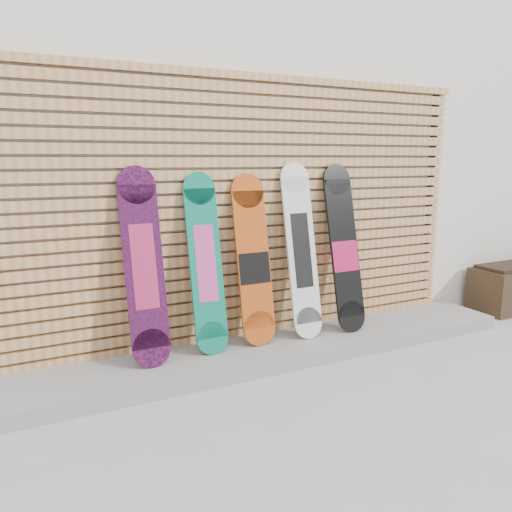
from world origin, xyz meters
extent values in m
plane|color=#959497|center=(0.00, 0.00, 0.00)|extent=(80.00, 80.00, 0.00)
cube|color=beige|center=(0.50, 3.50, 1.80)|extent=(12.00, 5.00, 3.60)
cube|color=gray|center=(-0.15, 0.68, 0.06)|extent=(4.60, 0.70, 0.12)
cube|color=#B27F4A|center=(-0.15, 0.97, 0.14)|extent=(4.20, 0.05, 0.08)
cube|color=#B27F4A|center=(-0.15, 0.97, 0.23)|extent=(4.20, 0.05, 0.08)
cube|color=#B27F4A|center=(-0.15, 0.97, 0.33)|extent=(4.20, 0.05, 0.07)
cube|color=#B27F4A|center=(-0.15, 0.97, 0.43)|extent=(4.20, 0.05, 0.07)
cube|color=#B27F4A|center=(-0.15, 0.97, 0.53)|extent=(4.20, 0.05, 0.07)
cube|color=#B27F4A|center=(-0.15, 0.97, 0.62)|extent=(4.20, 0.05, 0.07)
cube|color=#B27F4A|center=(-0.15, 0.97, 0.72)|extent=(4.20, 0.05, 0.07)
cube|color=#B27F4A|center=(-0.15, 0.97, 0.82)|extent=(4.20, 0.05, 0.07)
cube|color=#B27F4A|center=(-0.15, 0.97, 0.91)|extent=(4.20, 0.05, 0.07)
cube|color=#B27F4A|center=(-0.15, 0.97, 1.01)|extent=(4.20, 0.05, 0.08)
cube|color=#B27F4A|center=(-0.15, 0.97, 1.11)|extent=(4.20, 0.05, 0.08)
cube|color=#B27F4A|center=(-0.15, 0.97, 1.20)|extent=(4.20, 0.05, 0.08)
cube|color=#B27F4A|center=(-0.15, 0.97, 1.30)|extent=(4.20, 0.05, 0.08)
cube|color=#B27F4A|center=(-0.15, 0.97, 1.40)|extent=(4.20, 0.05, 0.08)
cube|color=#B27F4A|center=(-0.15, 0.97, 1.50)|extent=(4.20, 0.05, 0.08)
cube|color=#B27F4A|center=(-0.15, 0.97, 1.59)|extent=(4.20, 0.05, 0.08)
cube|color=#B27F4A|center=(-0.15, 0.97, 1.69)|extent=(4.20, 0.05, 0.08)
cube|color=#B27F4A|center=(-0.15, 0.97, 1.79)|extent=(4.20, 0.05, 0.08)
cube|color=#B27F4A|center=(-0.15, 0.97, 1.88)|extent=(4.20, 0.05, 0.08)
cube|color=#B27F4A|center=(-0.15, 0.97, 1.98)|extent=(4.20, 0.05, 0.08)
cube|color=#B27F4A|center=(-0.15, 0.97, 2.08)|extent=(4.20, 0.05, 0.08)
cube|color=#B27F4A|center=(-0.15, 0.97, 2.17)|extent=(4.20, 0.05, 0.08)
cube|color=black|center=(1.87, 0.99, 1.12)|extent=(0.06, 0.04, 2.23)
cube|color=#B27F4A|center=(-0.15, 0.97, 2.26)|extent=(4.26, 0.07, 0.06)
cube|color=black|center=(-1.12, 0.77, 0.85)|extent=(0.29, 0.28, 1.18)
cylinder|color=black|center=(-1.12, 0.65, 0.26)|extent=(0.29, 0.08, 0.28)
cylinder|color=black|center=(-1.12, 0.90, 1.43)|extent=(0.29, 0.08, 0.28)
cube|color=#A92150|center=(-1.12, 0.77, 0.85)|extent=(0.18, 0.16, 0.62)
cube|color=#0B6D54|center=(-0.63, 0.79, 0.82)|extent=(0.26, 0.25, 1.15)
cylinder|color=#0B6D54|center=(-0.63, 0.68, 0.25)|extent=(0.26, 0.07, 0.26)
cylinder|color=#0B6D54|center=(-0.63, 0.91, 1.39)|extent=(0.26, 0.07, 0.26)
cube|color=#D44B9B|center=(-0.63, 0.79, 0.82)|extent=(0.16, 0.14, 0.59)
cube|color=#AE4412|center=(-0.22, 0.79, 0.81)|extent=(0.29, 0.24, 1.11)
cylinder|color=#AE4412|center=(-0.22, 0.68, 0.26)|extent=(0.29, 0.08, 0.28)
cylinder|color=#AE4412|center=(-0.22, 0.91, 1.36)|extent=(0.29, 0.08, 0.28)
cube|color=black|center=(-0.22, 0.78, 0.74)|extent=(0.27, 0.08, 0.25)
cube|color=silver|center=(0.23, 0.78, 0.86)|extent=(0.27, 0.28, 1.21)
cylinder|color=silver|center=(0.23, 0.64, 0.25)|extent=(0.27, 0.08, 0.27)
cylinder|color=silver|center=(0.23, 0.91, 1.46)|extent=(0.27, 0.08, 0.27)
cube|color=black|center=(0.23, 0.78, 0.86)|extent=(0.17, 0.16, 0.62)
cube|color=black|center=(0.66, 0.76, 0.85)|extent=(0.28, 0.31, 1.19)
cylinder|color=black|center=(0.66, 0.62, 0.26)|extent=(0.28, 0.09, 0.28)
cylinder|color=black|center=(0.66, 0.90, 1.44)|extent=(0.28, 0.09, 0.28)
cube|color=#990D3F|center=(0.66, 0.74, 0.77)|extent=(0.26, 0.09, 0.27)
camera|label=1|loc=(-1.96, -2.78, 1.62)|focal=35.00mm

